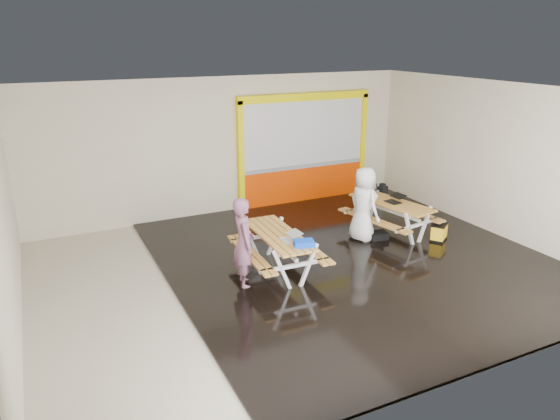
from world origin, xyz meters
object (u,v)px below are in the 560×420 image
picnic_table_left (278,243)px  person_left (244,243)px  picnic_table_right (391,210)px  laptop_left (290,238)px  laptop_right (395,200)px  blue_pouch (304,243)px  toolbox (370,188)px  backpack (382,193)px  fluke_bag (439,232)px  dark_case (378,235)px  person_right (364,205)px

picnic_table_left → person_left: person_left is taller
picnic_table_right → laptop_left: (-3.16, -1.09, 0.25)m
laptop_right → blue_pouch: size_ratio=1.20×
toolbox → backpack: size_ratio=1.02×
toolbox → fluke_bag: (0.73, -1.71, -0.67)m
picnic_table_left → blue_pouch: (0.15, -0.76, 0.25)m
fluke_bag → laptop_left: bearing=-176.2°
fluke_bag → person_left: bearing=-178.9°
toolbox → fluke_bag: bearing=-66.9°
dark_case → person_right: bearing=151.8°
laptop_right → picnic_table_left: bearing=-169.1°
person_right → toolbox: bearing=-47.2°
laptop_left → blue_pouch: bearing=-74.4°
person_left → laptop_right: 4.17m
picnic_table_left → person_right: bearing=15.4°
laptop_left → fluke_bag: 3.96m
blue_pouch → toolbox: size_ratio=0.79×
laptop_right → blue_pouch: bearing=-155.9°
person_left → fluke_bag: bearing=-78.2°
person_right → laptop_right: person_right is taller
laptop_right → backpack: size_ratio=0.97×
person_right → laptop_left: person_right is taller
blue_pouch → backpack: (3.43, 2.30, -0.12)m
person_right → laptop_left: (-2.39, -1.08, 0.02)m
picnic_table_right → person_right: bearing=-179.2°
person_left → toolbox: 4.42m
person_right → toolbox: size_ratio=3.79×
picnic_table_left → laptop_left: bearing=-82.3°
picnic_table_right → toolbox: (0.02, 0.88, 0.28)m
picnic_table_right → fluke_bag: bearing=-48.1°
picnic_table_right → blue_pouch: blue_pouch is taller
blue_pouch → toolbox: 3.85m
blue_pouch → backpack: bearing=33.8°
picnic_table_left → backpack: size_ratio=4.80×
backpack → fluke_bag: backpack is taller
blue_pouch → fluke_bag: bearing=9.1°
person_left → picnic_table_right: bearing=-66.4°
toolbox → backpack: (0.36, -0.03, -0.16)m
blue_pouch → picnic_table_right: bearing=25.3°
picnic_table_left → person_left: bearing=-163.3°
dark_case → laptop_right: bearing=14.2°
person_right → dark_case: size_ratio=4.08×
picnic_table_left → picnic_table_right: 3.28m
picnic_table_right → person_right: (-0.77, -0.01, 0.23)m
laptop_left → picnic_table_right: bearing=19.1°
laptop_left → blue_pouch: laptop_left is taller
picnic_table_right → toolbox: toolbox is taller
person_right → picnic_table_right: bearing=-95.1°
dark_case → picnic_table_right: bearing=21.7°
laptop_right → toolbox: toolbox is taller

